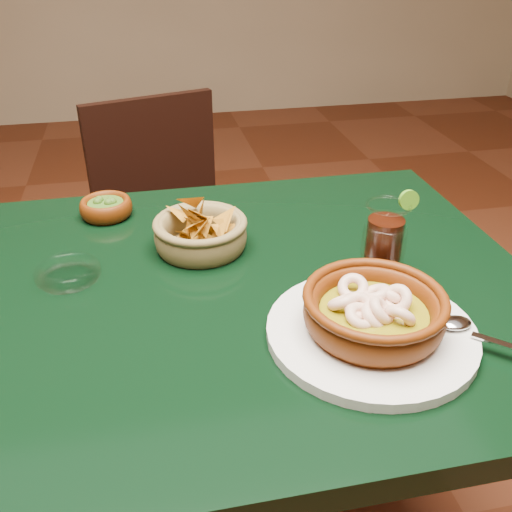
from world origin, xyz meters
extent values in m
cube|color=black|center=(0.00, 0.00, 0.73)|extent=(1.20, 0.80, 0.04)
cylinder|color=black|center=(0.54, 0.34, 0.35)|extent=(0.06, 0.06, 0.71)
cube|color=black|center=(0.06, 0.64, 0.42)|extent=(0.48, 0.48, 0.04)
cylinder|color=black|center=(-0.05, 0.43, 0.21)|extent=(0.03, 0.03, 0.42)
cylinder|color=black|center=(0.27, 0.53, 0.21)|extent=(0.03, 0.03, 0.42)
cylinder|color=black|center=(-0.15, 0.75, 0.21)|extent=(0.03, 0.03, 0.42)
cylinder|color=black|center=(0.17, 0.85, 0.21)|extent=(0.03, 0.03, 0.42)
cube|color=black|center=(0.01, 0.81, 0.64)|extent=(0.36, 0.13, 0.41)
cylinder|color=silver|center=(0.27, -0.17, 0.76)|extent=(0.29, 0.29, 0.02)
cylinder|color=#4C1C04|center=(0.27, -0.17, 0.77)|extent=(0.17, 0.17, 0.01)
torus|color=#4C1C04|center=(0.27, -0.17, 0.79)|extent=(0.22, 0.22, 0.04)
torus|color=#4C1C04|center=(0.27, -0.17, 0.82)|extent=(0.20, 0.20, 0.01)
cylinder|color=#70670B|center=(0.27, -0.17, 0.79)|extent=(0.15, 0.15, 0.01)
torus|color=beige|center=(0.31, -0.17, 0.81)|extent=(0.05, 0.05, 0.05)
torus|color=beige|center=(0.31, -0.15, 0.80)|extent=(0.06, 0.06, 0.04)
torus|color=beige|center=(0.28, -0.15, 0.81)|extent=(0.06, 0.06, 0.04)
torus|color=beige|center=(0.26, -0.13, 0.80)|extent=(0.06, 0.06, 0.04)
torus|color=beige|center=(0.23, -0.15, 0.80)|extent=(0.06, 0.06, 0.05)
torus|color=beige|center=(0.25, -0.17, 0.80)|extent=(0.05, 0.05, 0.04)
torus|color=beige|center=(0.25, -0.19, 0.80)|extent=(0.05, 0.05, 0.04)
torus|color=beige|center=(0.27, -0.19, 0.80)|extent=(0.06, 0.06, 0.05)
torus|color=beige|center=(0.28, -0.19, 0.80)|extent=(0.05, 0.05, 0.05)
torus|color=beige|center=(0.30, -0.20, 0.80)|extent=(0.05, 0.06, 0.06)
ellipsoid|color=silver|center=(0.39, -0.19, 0.77)|extent=(0.05, 0.03, 0.01)
cylinder|color=olive|center=(0.07, 0.13, 0.75)|extent=(0.14, 0.14, 0.01)
torus|color=olive|center=(0.07, 0.13, 0.78)|extent=(0.20, 0.20, 0.06)
torus|color=olive|center=(0.07, 0.13, 0.80)|extent=(0.17, 0.17, 0.01)
cone|color=#AE6E17|center=(0.06, 0.17, 0.82)|extent=(0.08, 0.06, 0.07)
cone|color=#AE6E17|center=(0.04, 0.16, 0.81)|extent=(0.07, 0.08, 0.04)
cone|color=#AE6E17|center=(0.05, 0.12, 0.82)|extent=(0.06, 0.06, 0.07)
cone|color=#AE6E17|center=(0.07, 0.14, 0.79)|extent=(0.07, 0.05, 0.07)
cone|color=#AE6E17|center=(0.05, 0.12, 0.78)|extent=(0.05, 0.07, 0.08)
cone|color=#AE6E17|center=(0.07, 0.15, 0.81)|extent=(0.04, 0.06, 0.06)
cone|color=#AE6E17|center=(0.11, 0.11, 0.79)|extent=(0.08, 0.06, 0.06)
cone|color=#AE6E17|center=(0.08, 0.13, 0.78)|extent=(0.09, 0.05, 0.07)
cone|color=#AE6E17|center=(0.07, 0.12, 0.79)|extent=(0.07, 0.07, 0.05)
cone|color=#AE6E17|center=(0.07, 0.11, 0.78)|extent=(0.08, 0.07, 0.05)
cone|color=#AE6E17|center=(0.11, 0.12, 0.81)|extent=(0.07, 0.07, 0.05)
cone|color=#AE6E17|center=(0.07, 0.12, 0.80)|extent=(0.08, 0.06, 0.05)
cone|color=#AE6E17|center=(0.07, 0.10, 0.80)|extent=(0.06, 0.06, 0.07)
cone|color=#AE6E17|center=(0.04, 0.12, 0.78)|extent=(0.07, 0.08, 0.06)
cone|color=#AE6E17|center=(0.07, 0.13, 0.82)|extent=(0.08, 0.08, 0.04)
cone|color=#AE6E17|center=(0.10, 0.11, 0.80)|extent=(0.06, 0.07, 0.05)
cone|color=#AE6E17|center=(0.06, 0.12, 0.80)|extent=(0.07, 0.06, 0.05)
cone|color=#AE6E17|center=(0.11, 0.12, 0.78)|extent=(0.06, 0.04, 0.06)
cone|color=#AE6E17|center=(0.07, 0.13, 0.81)|extent=(0.06, 0.07, 0.06)
cone|color=#AE6E17|center=(0.05, 0.13, 0.77)|extent=(0.06, 0.07, 0.06)
cylinder|color=#4C1C04|center=(-0.10, 0.29, 0.75)|extent=(0.08, 0.08, 0.01)
torus|color=#4C1C04|center=(-0.10, 0.29, 0.77)|extent=(0.12, 0.12, 0.04)
cylinder|color=#264711|center=(-0.10, 0.29, 0.77)|extent=(0.07, 0.07, 0.01)
sphere|color=#264711|center=(-0.11, 0.30, 0.78)|extent=(0.02, 0.02, 0.02)
sphere|color=#264711|center=(-0.08, 0.29, 0.78)|extent=(0.02, 0.02, 0.02)
sphere|color=#264711|center=(-0.11, 0.30, 0.78)|extent=(0.02, 0.02, 0.02)
sphere|color=#264711|center=(-0.09, 0.29, 0.78)|extent=(0.02, 0.02, 0.02)
sphere|color=#264711|center=(-0.09, 0.30, 0.78)|extent=(0.02, 0.02, 0.02)
cylinder|color=white|center=(0.34, -0.05, 0.75)|extent=(0.06, 0.06, 0.01)
torus|color=white|center=(0.34, -0.05, 0.82)|extent=(0.14, 0.14, 0.08)
cylinder|color=black|center=(0.34, -0.05, 0.81)|extent=(0.06, 0.06, 0.11)
cube|color=silver|center=(0.34, -0.04, 0.84)|extent=(0.02, 0.02, 0.02)
cube|color=silver|center=(0.33, -0.05, 0.85)|extent=(0.02, 0.02, 0.02)
cube|color=silver|center=(0.35, -0.05, 0.84)|extent=(0.02, 0.02, 0.03)
torus|color=white|center=(0.34, -0.05, 0.89)|extent=(0.07, 0.07, 0.00)
cylinder|color=#478918|center=(0.37, -0.05, 0.90)|extent=(0.03, 0.01, 0.03)
cylinder|color=white|center=(-0.15, 0.07, 0.75)|extent=(0.09, 0.09, 0.01)
torus|color=white|center=(-0.15, 0.07, 0.76)|extent=(0.11, 0.11, 0.03)
camera|label=1|loc=(-0.01, -0.76, 1.25)|focal=40.00mm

